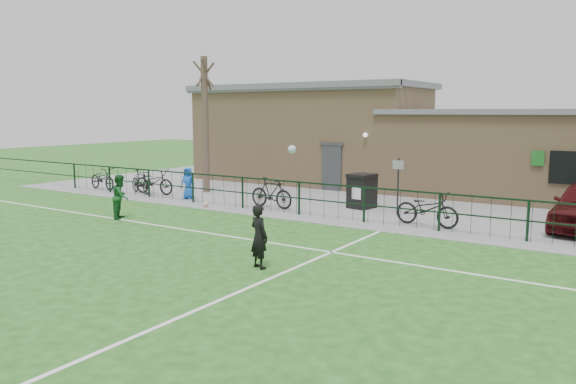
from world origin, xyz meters
The scene contains 20 objects.
ground centered at (0.00, 0.00, 0.00)m, with size 90.00×90.00×0.00m, color #1F5418.
paving_strip centered at (0.00, 13.50, 0.01)m, with size 34.00×13.00×0.02m, color gray.
pitch_line_touch centered at (0.00, 7.80, 0.00)m, with size 28.00×0.10×0.01m, color white.
pitch_line_mid centered at (0.00, 4.00, 0.00)m, with size 28.00×0.10×0.01m, color white.
pitch_line_perp centered at (2.00, 0.00, 0.00)m, with size 0.10×16.00×0.01m, color white.
perimeter_fence centered at (0.00, 8.00, 0.60)m, with size 28.00×0.10×1.20m, color black.
bare_tree centered at (-8.00, 10.50, 3.00)m, with size 0.30×0.30×6.00m, color #49362C.
wheelie_bin_left centered at (-0.26, 10.46, 0.62)m, with size 0.80×0.90×1.20m, color black.
wheelie_bin_right centered at (-0.33, 10.89, 0.52)m, with size 0.66×0.74×0.99m, color black.
sign_post centered at (1.39, 9.88, 1.02)m, with size 0.06×0.06×2.00m, color black.
bicycle_a centered at (-12.55, 8.44, 0.53)m, with size 0.68×1.95×1.03m, color black.
bicycle_b centered at (-10.13, 8.57, 0.54)m, with size 0.49×1.72×1.04m, color black.
bicycle_c centered at (-9.46, 8.73, 0.57)m, with size 0.73×2.09×1.10m, color black.
bicycle_d centered at (-3.11, 8.60, 0.59)m, with size 0.54×1.90×1.14m, color black.
bicycle_e centered at (2.93, 8.53, 0.57)m, with size 0.73×2.09×1.10m, color black.
spectator_child centered at (-7.28, 8.55, 0.67)m, with size 0.64×0.42×1.31m, color blue.
goalkeeper_kick centered at (1.27, 1.89, 0.81)m, with size 1.20×2.97×2.70m.
outfield_player centered at (-6.27, 4.19, 0.75)m, with size 0.73×0.57×1.50m, color #175322.
ball_ground centered at (-5.33, 7.41, 0.11)m, with size 0.22×0.22×0.22m, color silver.
clubhouse centered at (-0.88, 16.50, 2.22)m, with size 24.25×5.40×4.96m.
Camera 1 is at (8.80, -8.43, 3.61)m, focal length 35.00 mm.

